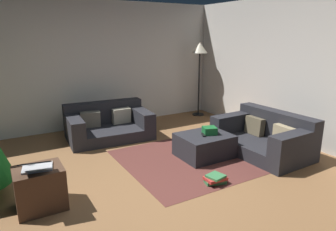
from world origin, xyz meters
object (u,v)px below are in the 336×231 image
at_px(couch_left, 108,124).
at_px(book_stack, 215,179).
at_px(couch_right, 265,137).
at_px(corner_lamp, 200,54).
at_px(tv_remote, 204,135).
at_px(gift_box, 210,131).
at_px(side_table, 40,188).
at_px(ottoman, 204,145).
at_px(laptop, 37,166).

height_order(couch_left, book_stack, couch_left).
distance_m(couch_right, corner_lamp, 2.85).
bearing_deg(tv_remote, couch_right, 8.18).
bearing_deg(gift_box, couch_left, 122.31).
distance_m(couch_right, gift_box, 0.98).
relative_size(tv_remote, side_table, 0.31).
height_order(ottoman, laptop, laptop).
bearing_deg(couch_left, tv_remote, 123.10).
bearing_deg(gift_box, corner_lamp, 57.97).
bearing_deg(couch_left, ottoman, 124.49).
distance_m(gift_box, laptop, 2.64).
relative_size(couch_right, corner_lamp, 0.88).
bearing_deg(laptop, corner_lamp, 32.22).
relative_size(tv_remote, book_stack, 0.53).
distance_m(ottoman, book_stack, 0.94).
xyz_separation_m(couch_left, ottoman, (1.01, -1.72, -0.06)).
bearing_deg(laptop, side_table, 79.26).
bearing_deg(couch_left, corner_lamp, -165.66).
bearing_deg(laptop, tv_remote, 7.18).
distance_m(couch_left, side_table, 2.50).
relative_size(couch_right, laptop, 3.37).
bearing_deg(side_table, book_stack, -14.82).
bearing_deg(gift_box, side_table, -174.22).
xyz_separation_m(laptop, book_stack, (2.09, -0.49, -0.48)).
bearing_deg(side_table, couch_right, -1.36).
distance_m(gift_box, corner_lamp, 2.78).
relative_size(tv_remote, corner_lamp, 0.09).
bearing_deg(book_stack, couch_left, 102.72).
height_order(couch_right, ottoman, couch_right).
xyz_separation_m(couch_left, corner_lamp, (2.46, 0.45, 1.23)).
height_order(couch_right, laptop, couch_right).
bearing_deg(side_table, corner_lamp, 31.65).
xyz_separation_m(laptop, corner_lamp, (3.98, 2.51, 0.94)).
relative_size(gift_box, corner_lamp, 0.12).
bearing_deg(couch_left, book_stack, 106.79).
xyz_separation_m(ottoman, tv_remote, (-0.04, -0.03, 0.20)).
bearing_deg(side_table, couch_left, 53.03).
bearing_deg(tv_remote, ottoman, 59.15).
height_order(couch_left, tv_remote, couch_left).
bearing_deg(tv_remote, corner_lamp, 81.88).
distance_m(side_table, corner_lamp, 4.83).
bearing_deg(couch_right, gift_box, 67.51).
bearing_deg(tv_remote, laptop, -146.72).
bearing_deg(gift_box, couch_right, -20.93).
height_order(gift_box, laptop, laptop).
xyz_separation_m(couch_right, laptop, (-3.52, 0.02, 0.28)).
bearing_deg(couch_left, laptop, 57.73).
height_order(gift_box, corner_lamp, corner_lamp).
bearing_deg(ottoman, couch_left, 120.42).
bearing_deg(book_stack, laptop, 166.86).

